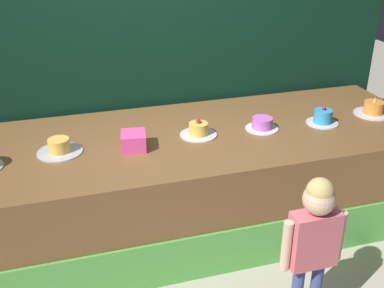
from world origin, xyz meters
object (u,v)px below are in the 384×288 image
cake_left (59,147)px  cake_center_left (198,130)px  cake_center_right (262,124)px  pink_box (133,141)px  cake_far_right (373,109)px  cake_right (323,118)px  child_figure (314,234)px

cake_left → cake_center_left: (1.06, -0.00, 0.00)m
cake_left → cake_center_right: size_ratio=1.24×
pink_box → cake_far_right: (2.11, 0.07, -0.01)m
pink_box → cake_right: (1.59, 0.02, -0.01)m
cake_left → child_figure: bearing=-41.6°
cake_left → cake_right: (2.11, -0.07, 0.01)m
cake_far_right → child_figure: bearing=-135.7°
child_figure → cake_right: child_figure is taller
cake_center_left → cake_center_right: cake_center_left is taller
cake_center_left → cake_far_right: cake_far_right is taller
child_figure → cake_right: (0.72, 1.16, 0.20)m
pink_box → cake_center_right: 1.06m
cake_right → cake_far_right: cake_far_right is taller
child_figure → cake_left: bearing=138.4°
pink_box → cake_left: bearing=170.5°
cake_right → cake_center_right: bearing=175.9°
child_figure → cake_center_right: child_figure is taller
child_figure → pink_box: bearing=127.0°
cake_right → cake_far_right: bearing=6.0°
pink_box → cake_far_right: size_ratio=0.62×
cake_left → pink_box: bearing=-9.5°
child_figure → cake_center_left: bearing=105.2°
child_figure → pink_box: size_ratio=5.36×
cake_left → cake_far_right: cake_far_right is taller
child_figure → cake_far_right: size_ratio=3.33×
cake_center_right → pink_box: bearing=-177.0°
cake_center_right → cake_far_right: bearing=1.0°
pink_box → child_figure: bearing=-53.0°
pink_box → cake_center_right: bearing=3.0°
child_figure → cake_center_left: size_ratio=3.68×
child_figure → cake_left: 1.87m
cake_center_right → cake_far_right: (1.06, 0.02, 0.01)m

